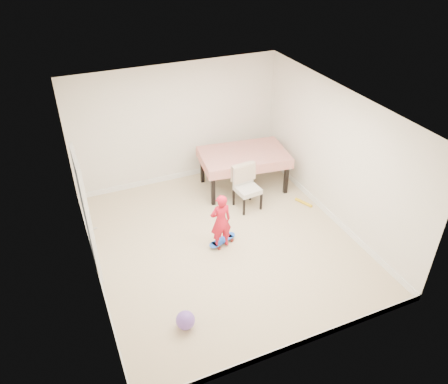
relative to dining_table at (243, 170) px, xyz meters
name	(u,v)px	position (x,y,z in m)	size (l,w,h in m)	color
ground	(223,242)	(-1.14, -1.56, -0.42)	(5.00, 5.00, 0.00)	#C4AE88
ceiling	(223,109)	(-1.14, -1.56, 2.16)	(4.50, 5.00, 0.04)	white
wall_back	(177,125)	(-1.14, 0.92, 0.88)	(4.50, 0.04, 2.60)	silver
wall_front	(303,279)	(-1.14, -4.04, 0.88)	(4.50, 0.04, 2.60)	silver
wall_left	(86,213)	(-3.37, -1.56, 0.88)	(0.04, 5.00, 2.60)	silver
wall_right	(335,157)	(1.09, -1.56, 0.88)	(0.04, 5.00, 2.60)	silver
door	(87,216)	(-3.36, -1.26, 0.60)	(0.10, 0.94, 2.11)	white
baseboard_back	(180,175)	(-1.14, 0.93, -0.36)	(4.50, 0.02, 0.12)	white
baseboard_front	(294,345)	(-1.14, -4.05, -0.36)	(4.50, 0.02, 0.12)	white
baseboard_left	(99,274)	(-3.38, -1.56, -0.36)	(0.02, 5.00, 0.12)	white
baseboard_right	(327,211)	(1.10, -1.56, -0.36)	(0.02, 5.00, 0.12)	white
dining_table	(243,170)	(0.00, 0.00, 0.00)	(1.79, 1.12, 0.85)	red
dining_chair	(248,188)	(-0.25, -0.72, 0.03)	(0.50, 0.58, 0.91)	white
skateboard	(222,241)	(-1.17, -1.59, -0.38)	(0.58, 0.21, 0.09)	blue
child	(221,223)	(-1.22, -1.66, 0.11)	(0.39, 0.26, 1.07)	red
balloon	(185,320)	(-2.40, -3.12, -0.28)	(0.28, 0.28, 0.28)	#7850C1
foam_toy	(304,202)	(0.87, -1.08, -0.39)	(0.06, 0.06, 0.40)	yellow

